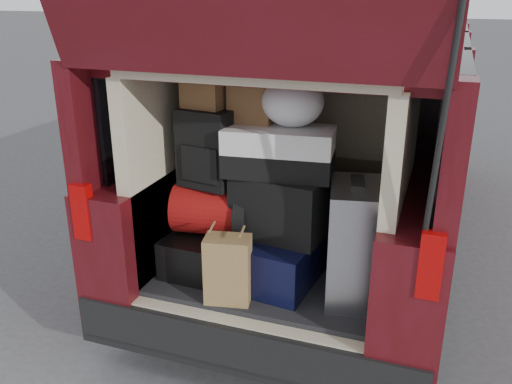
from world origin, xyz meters
The scene contains 14 objects.
ground centered at (0.00, 0.00, 0.00)m, with size 80.00×80.00×0.00m, color #3A3A3D.
minivan centered at (0.00, 1.86, 0.91)m, with size 1.90×5.35×2.77m.
load_floor centered at (0.00, 0.28, 0.28)m, with size 1.24×1.05×0.55m, color black.
black_hardshell centered at (-0.37, 0.16, 0.66)m, with size 0.41×0.56×0.22m, color black.
navy_hardshell centered at (0.02, 0.17, 0.68)m, with size 0.50×0.61×0.27m, color black.
silver_roller centered at (0.47, 0.10, 0.86)m, with size 0.26×0.42×0.63m, color silver.
kraft_bag centered at (-0.13, -0.16, 0.73)m, with size 0.23×0.15×0.36m, color olive.
red_duffel centered at (-0.34, 0.14, 0.92)m, with size 0.44×0.29×0.29m, color maroon.
black_soft_case centered at (0.05, 0.15, 0.99)m, with size 0.48×0.29×0.35m, color black.
backpack centered at (-0.37, 0.15, 1.28)m, with size 0.30×0.18×0.43m, color black.
twotone_duffel centered at (0.04, 0.17, 1.29)m, with size 0.57×0.29×0.26m, color silver.
grocery_sack_lower centered at (-0.38, 0.19, 1.60)m, with size 0.23×0.19×0.21m, color brown.
grocery_sack_upper centered at (-0.14, 0.25, 1.54)m, with size 0.23×0.19×0.23m, color brown.
plastic_bag_center centered at (0.10, 0.22, 1.55)m, with size 0.33×0.30×0.26m, color white.
Camera 1 is at (0.84, -2.46, 2.11)m, focal length 38.00 mm.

